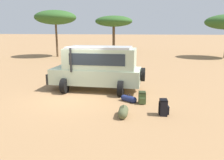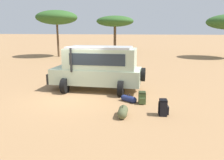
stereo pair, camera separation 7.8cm
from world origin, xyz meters
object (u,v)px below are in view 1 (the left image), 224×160
object	(u,v)px
backpack_beside_front_wheel	(142,98)
acacia_tree_left_mid	(114,21)
duffel_bag_soft_canvas	(123,112)
duffel_bag_low_black_case	(129,99)
safari_vehicle	(98,67)
backpack_cluster_center	(164,108)
acacia_tree_far_left	(55,18)

from	to	relation	value
backpack_beside_front_wheel	acacia_tree_left_mid	world-z (taller)	acacia_tree_left_mid
backpack_beside_front_wheel	duffel_bag_soft_canvas	size ratio (longest dim) A/B	0.62
backpack_beside_front_wheel	duffel_bag_soft_canvas	bearing A→B (deg)	-111.19
backpack_beside_front_wheel	duffel_bag_low_black_case	bearing A→B (deg)	166.55
safari_vehicle	backpack_beside_front_wheel	distance (m)	3.37
backpack_cluster_center	acacia_tree_left_mid	xyz separation A→B (m)	(-6.21, 23.91, 4.21)
backpack_cluster_center	acacia_tree_left_mid	world-z (taller)	acacia_tree_left_mid
safari_vehicle	acacia_tree_left_mid	distance (m)	21.13
backpack_cluster_center	acacia_tree_left_mid	distance (m)	25.06
backpack_beside_front_wheel	backpack_cluster_center	size ratio (longest dim) A/B	0.86
acacia_tree_far_left	acacia_tree_left_mid	size ratio (longest dim) A/B	1.05
duffel_bag_soft_canvas	acacia_tree_left_mid	xyz separation A→B (m)	(-4.65, 24.33, 4.34)
backpack_cluster_center	duffel_bag_soft_canvas	size ratio (longest dim) A/B	0.72
safari_vehicle	duffel_bag_soft_canvas	xyz separation A→B (m)	(1.90, -3.63, -1.11)
backpack_beside_front_wheel	duffel_bag_soft_canvas	distance (m)	1.81
backpack_beside_front_wheel	acacia_tree_far_left	bearing A→B (deg)	125.01
safari_vehicle	duffel_bag_soft_canvas	distance (m)	4.25
backpack_beside_front_wheel	duffel_bag_low_black_case	distance (m)	0.66
safari_vehicle	acacia_tree_far_left	size ratio (longest dim) A/B	0.94
duffel_bag_low_black_case	acacia_tree_far_left	distance (m)	20.04
backpack_beside_front_wheel	backpack_cluster_center	xyz separation A→B (m)	(0.90, -1.27, 0.04)
duffel_bag_soft_canvas	acacia_tree_left_mid	bearing A→B (deg)	100.83
duffel_bag_low_black_case	acacia_tree_left_mid	world-z (taller)	acacia_tree_left_mid
backpack_beside_front_wheel	acacia_tree_left_mid	bearing A→B (deg)	103.19
backpack_beside_front_wheel	acacia_tree_far_left	xyz separation A→B (m)	(-11.46, 16.36, 4.53)
backpack_cluster_center	duffel_bag_low_black_case	world-z (taller)	backpack_cluster_center
safari_vehicle	acacia_tree_left_mid	size ratio (longest dim) A/B	0.99
duffel_bag_low_black_case	duffel_bag_soft_canvas	xyz separation A→B (m)	(-0.02, -1.84, 0.04)
safari_vehicle	backpack_cluster_center	world-z (taller)	safari_vehicle
duffel_bag_low_black_case	acacia_tree_far_left	bearing A→B (deg)	123.74
duffel_bag_low_black_case	backpack_beside_front_wheel	bearing A→B (deg)	-13.45
acacia_tree_left_mid	acacia_tree_far_left	bearing A→B (deg)	-134.39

